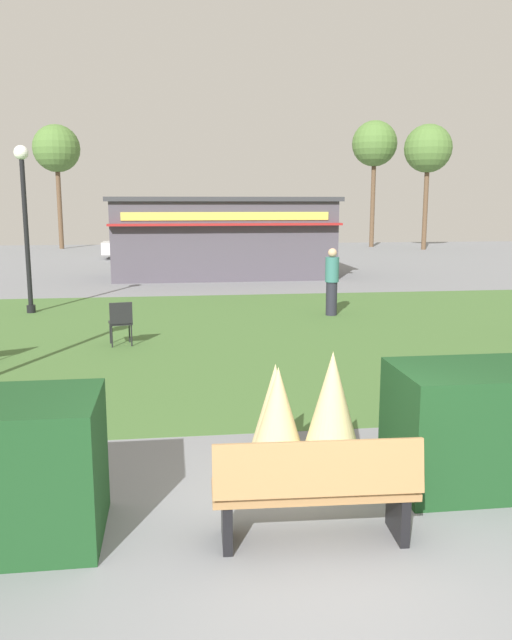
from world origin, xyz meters
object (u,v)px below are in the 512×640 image
object	(u,v)px
park_bench	(315,490)
person_strolling	(332,281)
food_kiosk	(223,237)
cafe_chair_center	(121,320)
parked_car_west_slot	(144,246)
parked_car_center_slot	(250,245)
tree_right_bg	(375,145)
tree_center_bg	(428,149)
lamppost_far	(25,209)
tree_left_bg	(56,149)

from	to	relation	value
park_bench	person_strolling	distance (m)	11.12
food_kiosk	cafe_chair_center	size ratio (longest dim) A/B	9.46
cafe_chair_center	parked_car_west_slot	world-z (taller)	parked_car_west_slot
park_bench	person_strolling	world-z (taller)	person_strolling
parked_car_center_slot	tree_right_bg	size ratio (longest dim) A/B	0.55
cafe_chair_center	tree_center_bg	size ratio (longest dim) A/B	0.12
park_bench	parked_car_center_slot	distance (m)	28.49
lamppost_far	person_strolling	distance (m)	7.93
cafe_chair_center	tree_center_bg	distance (m)	29.85
food_kiosk	tree_right_bg	distance (m)	19.43
tree_left_bg	tree_center_bg	bearing A→B (deg)	-9.36
person_strolling	cafe_chair_center	bearing A→B (deg)	70.75
food_kiosk	parked_car_west_slot	size ratio (longest dim) A/B	2.00
tree_left_bg	lamppost_far	bearing A→B (deg)	-82.69
cafe_chair_center	parked_car_west_slot	xyz separation A→B (m)	(-0.35, 20.49, 0.12)
tree_left_bg	parked_car_west_slot	bearing A→B (deg)	-55.14
food_kiosk	parked_car_west_slot	bearing A→B (deg)	110.97
tree_left_bg	tree_right_bg	bearing A→B (deg)	-2.55
lamppost_far	tree_center_bg	size ratio (longest dim) A/B	0.57
lamppost_far	food_kiosk	size ratio (longest dim) A/B	0.50
tree_right_bg	tree_center_bg	xyz separation A→B (m)	(2.39, -2.73, -0.48)
cafe_chair_center	person_strolling	xyz separation A→B (m)	(5.00, 2.89, 0.33)
lamppost_far	parked_car_west_slot	size ratio (longest dim) A/B	1.00
parked_car_west_slot	parked_car_center_slot	xyz separation A→B (m)	(5.40, -0.00, 0.00)
cafe_chair_center	parked_car_center_slot	distance (m)	21.11
parked_car_west_slot	tree_left_bg	distance (m)	10.71
park_bench	person_strolling	bearing A→B (deg)	75.21
food_kiosk	tree_center_bg	bearing A→B (deg)	43.97
lamppost_far	tree_right_bg	xyz separation A→B (m)	(16.35, 23.00, 3.70)
park_bench	food_kiosk	xyz separation A→B (m)	(0.81, 19.69, 1.03)
park_bench	tree_right_bg	distance (m)	37.45
parked_car_west_slot	tree_left_bg	size ratio (longest dim) A/B	0.57
lamppost_far	tree_right_bg	bearing A→B (deg)	54.59
cafe_chair_center	person_strolling	size ratio (longest dim) A/B	0.53
tree_left_bg	cafe_chair_center	bearing A→B (deg)	-78.61
lamppost_far	parked_car_center_slot	xyz separation A→B (m)	(7.66, 16.22, -2.00)
parked_car_west_slot	tree_center_bg	xyz separation A→B (m)	(16.48, 4.05, 5.23)
lamppost_far	cafe_chair_center	size ratio (longest dim) A/B	4.72
lamppost_far	tree_right_bg	world-z (taller)	tree_right_bg
lamppost_far	parked_car_west_slot	world-z (taller)	lamppost_far
parked_car_center_slot	person_strolling	bearing A→B (deg)	-90.20
tree_center_bg	lamppost_far	bearing A→B (deg)	-132.76
cafe_chair_center	tree_center_bg	xyz separation A→B (m)	(16.14, 24.54, 5.34)
lamppost_far	tree_right_bg	distance (m)	28.46
lamppost_far	tree_center_bg	world-z (taller)	tree_center_bg
lamppost_far	tree_center_bg	xyz separation A→B (m)	(18.75, 20.27, 3.23)
tree_right_bg	food_kiosk	bearing A→B (deg)	-124.92
cafe_chair_center	tree_left_bg	bearing A→B (deg)	101.39
parked_car_center_slot	tree_center_bg	distance (m)	12.90
lamppost_far	cafe_chair_center	distance (m)	5.43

